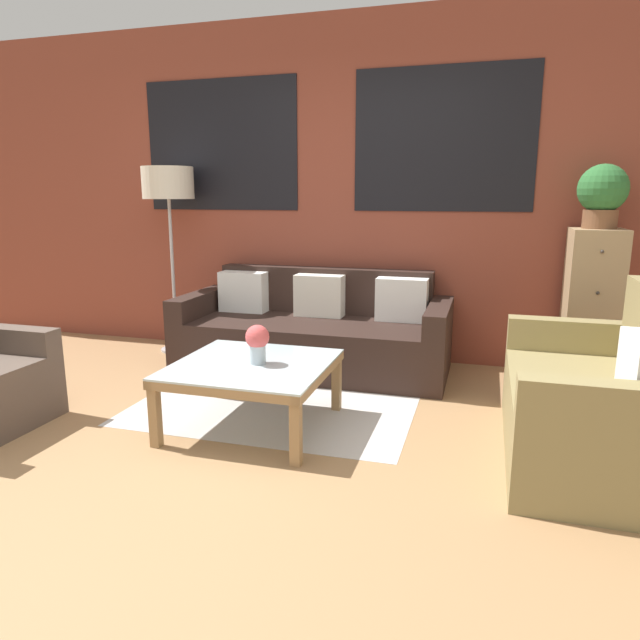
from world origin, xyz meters
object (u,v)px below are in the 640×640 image
at_px(floor_lamp, 168,190).
at_px(potted_plant, 602,193).
at_px(settee_vintage, 599,404).
at_px(coffee_table, 252,372).
at_px(drawer_cabinet, 591,308).
at_px(couch_dark, 314,333).
at_px(flower_vase, 257,341).

bearing_deg(floor_lamp, potted_plant, 0.80).
bearing_deg(settee_vintage, coffee_table, -176.99).
bearing_deg(drawer_cabinet, floor_lamp, -179.21).
relative_size(coffee_table, drawer_cabinet, 0.79).
bearing_deg(floor_lamp, couch_dark, -6.38).
xyz_separation_m(couch_dark, settee_vintage, (1.91, -1.17, 0.03)).
bearing_deg(settee_vintage, flower_vase, -176.91).
height_order(settee_vintage, potted_plant, potted_plant).
relative_size(floor_lamp, potted_plant, 3.61).
bearing_deg(potted_plant, drawer_cabinet, -90.00).
bearing_deg(flower_vase, coffee_table, 179.17).
bearing_deg(settee_vintage, couch_dark, 148.45).
bearing_deg(potted_plant, couch_dark, -174.49).
bearing_deg(drawer_cabinet, flower_vase, -143.82).
relative_size(coffee_table, flower_vase, 3.86).
xyz_separation_m(settee_vintage, potted_plant, (0.14, 1.37, 1.08)).
bearing_deg(potted_plant, floor_lamp, -179.20).
xyz_separation_m(coffee_table, drawer_cabinet, (2.05, 1.47, 0.23)).
xyz_separation_m(floor_lamp, potted_plant, (3.40, 0.05, -0.03)).
height_order(floor_lamp, potted_plant, floor_lamp).
xyz_separation_m(drawer_cabinet, potted_plant, (0.00, 0.00, 0.82)).
height_order(coffee_table, flower_vase, flower_vase).
xyz_separation_m(coffee_table, flower_vase, (0.04, -0.00, 0.19)).
bearing_deg(flower_vase, floor_lamp, 134.24).
distance_m(coffee_table, potted_plant, 2.73).
bearing_deg(settee_vintage, drawer_cabinet, 84.10).
height_order(drawer_cabinet, flower_vase, drawer_cabinet).
relative_size(settee_vintage, floor_lamp, 0.88).
height_order(couch_dark, potted_plant, potted_plant).
bearing_deg(coffee_table, floor_lamp, 133.45).
bearing_deg(flower_vase, drawer_cabinet, 36.18).
xyz_separation_m(settee_vintage, drawer_cabinet, (0.14, 1.37, 0.26)).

